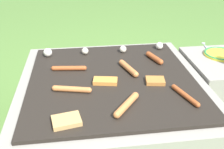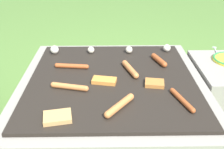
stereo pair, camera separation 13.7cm
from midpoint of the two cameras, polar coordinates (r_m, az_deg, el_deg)
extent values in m
plane|color=#567F38|center=(1.64, -2.47, -14.14)|extent=(14.00, 14.00, 0.00)
cube|color=gray|center=(1.51, -2.63, -8.32)|extent=(0.98, 0.98, 0.42)
cube|color=black|center=(1.39, -2.83, -1.13)|extent=(0.86, 0.86, 0.02)
cube|color=gray|center=(1.79, 20.26, -3.33)|extent=(0.42, 0.45, 0.44)
cylinder|color=#C6753D|center=(1.45, 0.88, 1.33)|extent=(0.08, 0.16, 0.03)
sphere|color=#C6753D|center=(1.51, -0.48, 2.59)|extent=(0.03, 0.03, 0.03)
sphere|color=#C6753D|center=(1.38, 2.36, -0.06)|extent=(0.03, 0.03, 0.03)
cylinder|color=#C6753D|center=(1.15, -0.23, -6.67)|extent=(0.13, 0.15, 0.03)
sphere|color=#C6753D|center=(1.09, -2.57, -8.87)|extent=(0.03, 0.03, 0.03)
sphere|color=#C6753D|center=(1.21, 1.87, -4.67)|extent=(0.03, 0.03, 0.03)
cylinder|color=#C6753D|center=(1.29, -11.82, -3.22)|extent=(0.17, 0.07, 0.03)
sphere|color=#C6753D|center=(1.31, -15.34, -2.97)|extent=(0.03, 0.03, 0.03)
sphere|color=#C6753D|center=(1.26, -8.16, -3.47)|extent=(0.03, 0.03, 0.03)
cylinder|color=#A34C23|center=(1.58, 6.75, 3.56)|extent=(0.07, 0.13, 0.03)
sphere|color=#A34C23|center=(1.63, 5.54, 4.43)|extent=(0.03, 0.03, 0.03)
sphere|color=#A34C23|center=(1.53, 8.04, 2.64)|extent=(0.03, 0.03, 0.03)
cylinder|color=#A34C23|center=(1.25, 12.62, -4.53)|extent=(0.07, 0.17, 0.02)
sphere|color=#A34C23|center=(1.30, 10.40, -2.70)|extent=(0.02, 0.02, 0.02)
sphere|color=#A34C23|center=(1.19, 15.05, -6.52)|extent=(0.02, 0.02, 0.02)
cylinder|color=#A34C23|center=(1.48, -11.99, 1.29)|extent=(0.17, 0.04, 0.03)
sphere|color=#A34C23|center=(1.50, -15.21, 1.25)|extent=(0.03, 0.03, 0.03)
sphere|color=#A34C23|center=(1.47, -8.70, 1.33)|extent=(0.03, 0.03, 0.03)
cube|color=tan|center=(1.10, -13.48, -9.87)|extent=(0.13, 0.10, 0.02)
cube|color=#D18438|center=(1.34, -4.41, -1.50)|extent=(0.13, 0.08, 0.02)
cube|color=#B27033|center=(1.34, 6.52, -1.45)|extent=(0.10, 0.09, 0.02)
sphere|color=silver|center=(1.68, -16.12, 4.58)|extent=(0.05, 0.05, 0.05)
sphere|color=beige|center=(1.66, -8.26, 5.04)|extent=(0.04, 0.04, 0.04)
sphere|color=beige|center=(1.67, 0.05, 5.49)|extent=(0.04, 0.04, 0.04)
sphere|color=silver|center=(1.74, 8.05, 6.17)|extent=(0.05, 0.05, 0.05)
cylinder|color=yellow|center=(1.75, 20.55, 4.08)|extent=(0.21, 0.21, 0.01)
torus|color=#338C3F|center=(1.74, 20.58, 4.22)|extent=(0.20, 0.20, 0.01)
cylinder|color=silver|center=(1.80, 17.99, 5.19)|extent=(0.05, 0.21, 0.01)
cube|color=silver|center=(1.90, 17.33, 6.47)|extent=(0.03, 0.01, 0.01)
camera|label=1|loc=(0.07, -92.86, -1.57)|focal=42.00mm
camera|label=2|loc=(0.07, 87.14, 1.57)|focal=42.00mm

